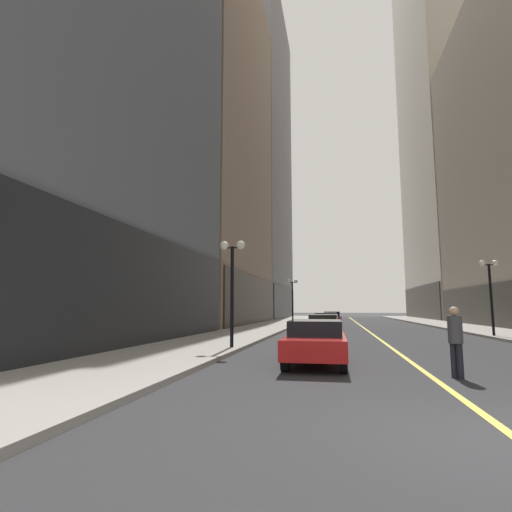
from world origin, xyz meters
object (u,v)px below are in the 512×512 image
object	(u,v)px
car_yellow	(324,325)
street_lamp_right_mid	(490,280)
street_lamp_left_near	(232,269)
street_lamp_left_far	(292,292)
pedestrian_with_orange_bag	(455,336)
car_red	(316,340)
car_grey	(326,321)
car_maroon	(332,317)

from	to	relation	value
car_yellow	street_lamp_right_mid	world-z (taller)	street_lamp_right_mid
street_lamp_left_near	street_lamp_left_far	distance (m)	23.20
pedestrian_with_orange_bag	street_lamp_left_far	bearing A→B (deg)	103.89
street_lamp_left_far	street_lamp_left_near	bearing A→B (deg)	-90.00
pedestrian_with_orange_bag	car_yellow	bearing A→B (deg)	105.94
car_red	car_grey	xyz separation A→B (m)	(-0.14, 18.55, 0.00)
car_maroon	street_lamp_left_near	bearing A→B (deg)	-98.12
street_lamp_right_mid	pedestrian_with_orange_bag	bearing A→B (deg)	-112.13
car_yellow	street_lamp_right_mid	xyz separation A→B (m)	(9.39, 1.84, 2.54)
car_red	street_lamp_left_near	world-z (taller)	street_lamp_left_near
street_lamp_left_far	car_grey	bearing A→B (deg)	-66.96
car_grey	pedestrian_with_orange_bag	world-z (taller)	pedestrian_with_orange_bag
car_yellow	street_lamp_left_near	world-z (taller)	street_lamp_left_near
car_red	pedestrian_with_orange_bag	world-z (taller)	pedestrian_with_orange_bag
car_red	car_maroon	world-z (taller)	same
street_lamp_left_near	street_lamp_right_mid	distance (m)	15.83
car_grey	street_lamp_left_near	distance (m)	15.90
street_lamp_left_far	car_maroon	bearing A→B (deg)	38.74
car_grey	car_yellow	bearing A→B (deg)	-89.50
car_yellow	car_maroon	size ratio (longest dim) A/B	0.96
car_maroon	pedestrian_with_orange_bag	xyz separation A→B (m)	(3.24, -31.21, 0.29)
pedestrian_with_orange_bag	street_lamp_left_far	xyz separation A→B (m)	(-6.98, 28.21, 2.24)
street_lamp_left_near	street_lamp_left_far	size ratio (longest dim) A/B	1.00
car_grey	street_lamp_left_near	bearing A→B (deg)	-102.31
pedestrian_with_orange_bag	street_lamp_left_near	xyz separation A→B (m)	(-6.98, 5.01, 2.24)
pedestrian_with_orange_bag	street_lamp_right_mid	bearing A→B (deg)	67.87
car_yellow	car_maroon	world-z (taller)	same
car_grey	pedestrian_with_orange_bag	bearing A→B (deg)	-79.88
car_yellow	car_grey	size ratio (longest dim) A/B	0.95
street_lamp_right_mid	street_lamp_left_near	bearing A→B (deg)	-143.97
car_red	car_yellow	xyz separation A→B (m)	(-0.07, 10.69, 0.00)
pedestrian_with_orange_bag	street_lamp_left_near	world-z (taller)	street_lamp_left_near
street_lamp_left_near	street_lamp_left_far	world-z (taller)	same
car_grey	street_lamp_right_mid	world-z (taller)	street_lamp_right_mid
car_grey	street_lamp_left_near	xyz separation A→B (m)	(-3.35, -15.34, 2.54)
car_yellow	car_red	bearing A→B (deg)	-89.61
car_grey	street_lamp_right_mid	xyz separation A→B (m)	(9.45, -6.03, 2.54)
pedestrian_with_orange_bag	street_lamp_right_mid	size ratio (longest dim) A/B	0.39
car_grey	street_lamp_right_mid	bearing A→B (deg)	-32.51
pedestrian_with_orange_bag	street_lamp_left_far	size ratio (longest dim) A/B	0.39
car_grey	car_maroon	bearing A→B (deg)	87.93
street_lamp_left_near	street_lamp_right_mid	size ratio (longest dim) A/B	1.00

